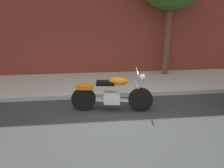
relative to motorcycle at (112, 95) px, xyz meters
name	(u,v)px	position (x,y,z in m)	size (l,w,h in m)	color
ground_plane	(113,121)	(-0.03, -0.61, -0.47)	(60.00, 60.00, 0.00)	#303335
sidewalk	(105,83)	(-0.03, 2.09, -0.40)	(22.11, 2.41, 0.14)	#B1B1B1
motorcycle	(112,95)	(0.00, 0.00, 0.00)	(2.23, 0.74, 1.17)	black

